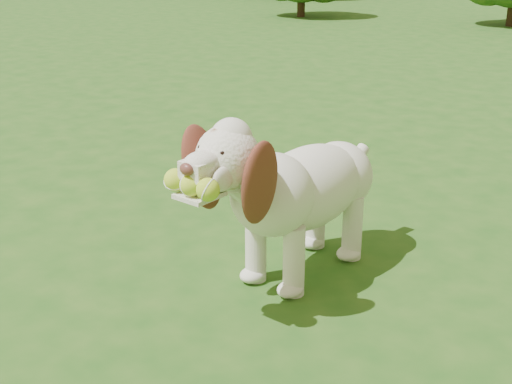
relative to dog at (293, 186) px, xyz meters
The scene contains 2 objects.
ground 0.62m from the dog, 64.88° to the left, with size 80.00×80.00×0.00m, color #1E4D16.
dog is the anchor object (origin of this frame).
Camera 1 is at (1.27, -2.85, 1.48)m, focal length 50.00 mm.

